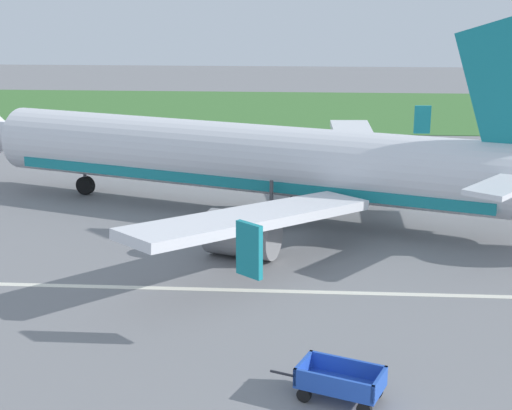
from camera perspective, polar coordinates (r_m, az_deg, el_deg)
grass_strip at (r=80.30m, az=4.25°, el=7.07°), size 220.00×28.00×0.06m
apron_stripe at (r=31.68m, az=4.66°, el=-6.47°), size 120.00×0.36×0.01m
airplane at (r=41.46m, az=0.41°, el=3.30°), size 36.60×29.77×11.34m
baggage_cart_third_in_row at (r=23.72m, az=6.25°, el=-12.90°), size 3.57×2.22×1.07m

